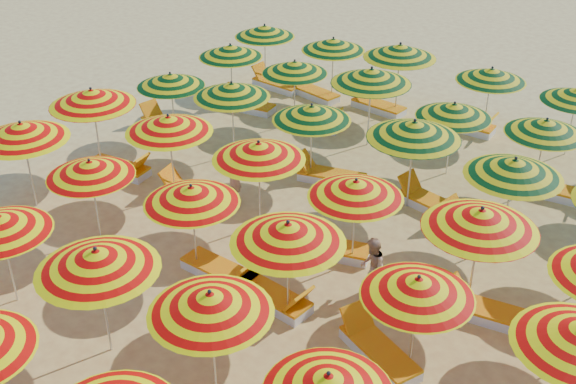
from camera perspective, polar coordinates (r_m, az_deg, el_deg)
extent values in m
plane|color=#F0D16A|center=(15.44, -1.04, -5.92)|extent=(120.00, 120.00, 0.00)
cylinder|color=silver|center=(14.98, -21.23, -5.05)|extent=(0.04, 0.04, 1.93)
cone|color=orange|center=(14.54, -21.83, -2.35)|extent=(2.23, 2.23, 0.37)
cylinder|color=silver|center=(13.17, -14.34, -8.52)|extent=(0.04, 0.04, 2.14)
cone|color=orange|center=(12.62, -14.87, -5.22)|extent=(2.44, 2.44, 0.41)
sphere|color=black|center=(12.49, -15.01, -4.34)|extent=(0.07, 0.07, 0.07)
cylinder|color=silver|center=(12.09, -5.94, -11.96)|extent=(0.04, 0.04, 2.04)
cone|color=orange|center=(11.52, -6.17, -8.70)|extent=(2.61, 2.61, 0.39)
sphere|color=black|center=(11.38, -6.23, -7.82)|extent=(0.07, 0.07, 0.07)
cone|color=orange|center=(10.35, 3.19, -14.93)|extent=(2.01, 2.01, 0.36)
sphere|color=black|center=(10.20, 3.23, -14.10)|extent=(0.06, 0.06, 0.06)
cylinder|color=silver|center=(18.06, -19.80, 1.88)|extent=(0.04, 0.04, 2.14)
cone|color=orange|center=(17.67, -20.31, 4.53)|extent=(2.83, 2.83, 0.41)
sphere|color=black|center=(17.58, -20.44, 5.21)|extent=(0.07, 0.07, 0.07)
cylinder|color=silver|center=(16.38, -14.98, -0.75)|extent=(0.04, 0.04, 1.91)
cone|color=orange|center=(15.98, -15.37, 1.79)|extent=(2.07, 2.07, 0.36)
sphere|color=black|center=(15.89, -15.47, 2.46)|extent=(0.06, 0.06, 0.06)
cylinder|color=silver|center=(14.94, -7.42, -3.03)|extent=(0.04, 0.04, 1.96)
cone|color=orange|center=(14.49, -7.64, -0.22)|extent=(2.25, 2.25, 0.37)
sphere|color=black|center=(14.38, -7.70, 0.52)|extent=(0.07, 0.07, 0.07)
cylinder|color=silver|center=(13.45, 0.00, -6.53)|extent=(0.04, 0.04, 2.13)
cone|color=orange|center=(12.91, 0.00, -3.25)|extent=(2.80, 2.80, 0.40)
sphere|color=black|center=(12.79, 0.00, -2.38)|extent=(0.07, 0.07, 0.07)
cylinder|color=silver|center=(12.65, 9.89, -10.40)|extent=(0.04, 0.04, 1.93)
cone|color=orange|center=(12.13, 10.23, -7.39)|extent=(2.21, 2.21, 0.37)
sphere|color=black|center=(12.00, 10.33, -6.59)|extent=(0.06, 0.06, 0.06)
cylinder|color=silver|center=(12.24, 21.42, -13.67)|extent=(0.04, 0.04, 2.07)
cylinder|color=silver|center=(19.32, -14.88, 4.66)|extent=(0.04, 0.04, 2.18)
cone|color=orange|center=(18.95, -15.25, 7.23)|extent=(2.88, 2.88, 0.42)
sphere|color=black|center=(18.86, -15.35, 7.90)|extent=(0.07, 0.07, 0.07)
cylinder|color=silver|center=(17.67, -9.17, 2.66)|extent=(0.04, 0.04, 2.09)
cone|color=orange|center=(17.28, -9.41, 5.31)|extent=(2.30, 2.30, 0.40)
sphere|color=black|center=(17.18, -9.48, 6.01)|extent=(0.07, 0.07, 0.07)
cylinder|color=silver|center=(16.24, -2.27, 0.42)|extent=(0.04, 0.04, 2.08)
cone|color=orange|center=(15.81, -2.33, 3.26)|extent=(2.18, 2.18, 0.40)
sphere|color=black|center=(15.71, -2.35, 4.00)|extent=(0.07, 0.07, 0.07)
cylinder|color=silver|center=(15.05, 5.23, -2.57)|extent=(0.04, 0.04, 1.98)
cone|color=orange|center=(14.60, 5.38, 0.26)|extent=(2.62, 2.62, 0.38)
sphere|color=black|center=(14.50, 5.42, 1.00)|extent=(0.07, 0.07, 0.07)
cylinder|color=silver|center=(14.19, 14.50, -5.30)|extent=(0.04, 0.04, 2.18)
cone|color=orange|center=(13.68, 15.00, -2.08)|extent=(2.51, 2.51, 0.41)
sphere|color=black|center=(13.55, 15.13, -1.22)|extent=(0.07, 0.07, 0.07)
cylinder|color=silver|center=(20.69, -9.08, 6.62)|extent=(0.04, 0.04, 1.90)
cone|color=#686D06|center=(20.38, -9.27, 8.73)|extent=(2.40, 2.40, 0.36)
sphere|color=black|center=(20.31, -9.32, 9.28)|extent=(0.06, 0.06, 0.06)
cylinder|color=silver|center=(19.50, -4.37, 5.63)|extent=(0.04, 0.04, 2.04)
cone|color=#686D06|center=(19.15, -4.48, 8.03)|extent=(2.65, 2.65, 0.39)
sphere|color=black|center=(19.07, -4.50, 8.65)|extent=(0.07, 0.07, 0.07)
cylinder|color=silver|center=(18.26, 1.84, 3.81)|extent=(0.04, 0.04, 1.98)
cone|color=#686D06|center=(17.90, 1.88, 6.27)|extent=(2.55, 2.55, 0.38)
sphere|color=black|center=(17.81, 1.89, 6.90)|extent=(0.07, 0.07, 0.07)
cylinder|color=silver|center=(17.20, 9.66, 2.00)|extent=(0.04, 0.04, 2.19)
cone|color=#686D06|center=(16.78, 9.94, 4.87)|extent=(2.64, 2.64, 0.42)
sphere|color=black|center=(16.68, 10.01, 5.61)|extent=(0.07, 0.07, 0.07)
cylinder|color=silver|center=(16.26, 16.97, -0.96)|extent=(0.04, 0.04, 2.09)
cone|color=#686D06|center=(15.83, 17.45, 1.84)|extent=(2.38, 2.38, 0.40)
sphere|color=black|center=(15.73, 17.58, 2.58)|extent=(0.07, 0.07, 0.07)
cylinder|color=silver|center=(22.57, -4.48, 9.02)|extent=(0.04, 0.04, 1.95)
cone|color=#686D06|center=(22.28, -4.57, 11.05)|extent=(2.37, 2.37, 0.37)
sphere|color=black|center=(22.21, -4.59, 11.58)|extent=(0.07, 0.07, 0.07)
cylinder|color=silver|center=(21.33, 0.52, 7.75)|extent=(0.04, 0.04, 1.91)
cone|color=#686D06|center=(21.02, 0.53, 9.83)|extent=(2.03, 2.03, 0.36)
sphere|color=black|center=(20.95, 0.53, 10.37)|extent=(0.06, 0.06, 0.06)
cylinder|color=silver|center=(20.11, 6.45, 6.56)|extent=(0.04, 0.04, 2.20)
cone|color=#686D06|center=(19.74, 6.60, 9.09)|extent=(2.77, 2.77, 0.42)
sphere|color=black|center=(19.66, 6.64, 9.75)|extent=(0.07, 0.07, 0.07)
cylinder|color=silver|center=(18.97, 12.70, 4.01)|extent=(0.04, 0.04, 1.92)
cone|color=#686D06|center=(18.63, 12.98, 6.31)|extent=(2.10, 2.10, 0.37)
sphere|color=black|center=(18.55, 13.05, 6.90)|extent=(0.06, 0.06, 0.06)
cylinder|color=silver|center=(18.67, 19.26, 2.56)|extent=(0.04, 0.04, 1.93)
cone|color=#686D06|center=(18.32, 19.70, 4.87)|extent=(2.46, 2.46, 0.37)
sphere|color=black|center=(18.24, 19.81, 5.47)|extent=(0.06, 0.06, 0.06)
cylinder|color=silver|center=(24.29, -1.83, 10.68)|extent=(0.04, 0.04, 1.97)
cone|color=#686D06|center=(24.02, -1.86, 12.60)|extent=(2.32, 2.32, 0.38)
sphere|color=black|center=(23.95, -1.87, 13.09)|extent=(0.07, 0.07, 0.07)
cylinder|color=silver|center=(23.05, 3.53, 9.55)|extent=(0.04, 0.04, 1.98)
cone|color=#686D06|center=(22.76, 3.60, 11.57)|extent=(2.28, 2.28, 0.38)
sphere|color=black|center=(22.69, 3.61, 12.09)|extent=(0.07, 0.07, 0.07)
cylinder|color=silver|center=(22.17, 8.65, 8.67)|extent=(0.04, 0.04, 2.17)
cone|color=#686D06|center=(21.85, 8.84, 10.95)|extent=(2.66, 2.66, 0.41)
sphere|color=black|center=(21.78, 8.89, 11.54)|extent=(0.07, 0.07, 0.07)
cylinder|color=silver|center=(21.42, 15.47, 6.81)|extent=(0.04, 0.04, 1.96)
cone|color=#686D06|center=(21.12, 15.78, 8.91)|extent=(2.37, 2.37, 0.37)
sphere|color=black|center=(21.04, 15.86, 9.45)|extent=(0.07, 0.07, 0.07)
cylinder|color=silver|center=(20.95, 21.48, 5.11)|extent=(0.04, 0.04, 1.89)
cube|color=white|center=(15.18, -5.44, -6.33)|extent=(1.73, 0.68, 0.20)
cube|color=orange|center=(15.10, -5.46, -5.93)|extent=(1.73, 0.68, 0.06)
cube|color=orange|center=(14.59, -3.44, -6.23)|extent=(0.40, 0.60, 0.48)
cube|color=white|center=(14.43, -1.32, -8.40)|extent=(1.76, 0.79, 0.20)
cube|color=orange|center=(14.35, -1.33, -8.00)|extent=(1.76, 0.79, 0.06)
cube|color=orange|center=(13.85, 0.84, -8.46)|extent=(0.43, 0.62, 0.48)
cube|color=white|center=(13.33, 7.24, -12.60)|extent=(1.79, 1.24, 0.20)
cube|color=orange|center=(13.24, 7.28, -12.19)|extent=(1.79, 1.24, 0.06)
cube|color=orange|center=(13.50, 5.49, -9.83)|extent=(0.57, 0.68, 0.48)
cube|color=white|center=(19.43, -13.22, 1.75)|extent=(1.75, 0.75, 0.20)
cube|color=orange|center=(19.37, -13.26, 2.09)|extent=(1.75, 0.75, 0.06)
cube|color=orange|center=(18.86, -11.70, 2.22)|extent=(0.42, 0.61, 0.48)
cube|color=white|center=(17.90, -7.28, -0.26)|extent=(1.78, 0.87, 0.20)
cube|color=orange|center=(17.83, -7.31, 0.10)|extent=(1.78, 0.87, 0.06)
cube|color=orange|center=(18.06, -9.27, 1.15)|extent=(0.46, 0.63, 0.48)
cube|color=white|center=(15.79, 3.41, -4.61)|extent=(1.79, 0.99, 0.20)
cube|color=orange|center=(15.72, 3.42, -4.22)|extent=(1.79, 0.99, 0.06)
cube|color=orange|center=(15.76, 1.00, -3.10)|extent=(0.50, 0.65, 0.48)
cube|color=white|center=(14.56, 15.85, -9.38)|extent=(1.76, 0.79, 0.20)
cube|color=orange|center=(14.48, 15.92, -8.98)|extent=(1.76, 0.79, 0.06)
cube|color=orange|center=(14.43, 13.33, -7.62)|extent=(0.44, 0.62, 0.48)
cube|color=white|center=(21.54, -9.58, 5.07)|extent=(1.78, 0.87, 0.20)
cube|color=orange|center=(21.49, -9.61, 5.39)|extent=(1.78, 0.87, 0.06)
cube|color=orange|center=(21.92, -10.78, 6.42)|extent=(0.46, 0.64, 0.48)
cube|color=white|center=(18.54, 3.49, 1.11)|extent=(1.79, 0.96, 0.20)
cube|color=orange|center=(18.48, 3.50, 1.46)|extent=(1.79, 0.96, 0.06)
cube|color=orange|center=(18.56, 1.46, 2.41)|extent=(0.49, 0.65, 0.48)
cube|color=white|center=(17.67, 11.28, -1.06)|extent=(1.79, 0.94, 0.20)
cube|color=orange|center=(17.61, 11.32, -0.70)|extent=(1.79, 0.94, 0.06)
cube|color=orange|center=(17.84, 9.60, 0.74)|extent=(0.48, 0.65, 0.48)
cube|color=white|center=(16.89, 14.77, -3.14)|extent=(1.78, 0.88, 0.20)
cube|color=orange|center=(16.82, 14.83, -2.77)|extent=(1.78, 0.88, 0.06)
cube|color=orange|center=(16.98, 12.92, -1.27)|extent=(0.46, 0.64, 0.48)
cube|color=white|center=(22.63, -3.20, 6.73)|extent=(1.75, 0.76, 0.20)
cube|color=orange|center=(22.58, -3.21, 7.03)|extent=(1.75, 0.76, 0.06)
cube|color=orange|center=(22.84, -4.75, 7.85)|extent=(0.42, 0.62, 0.48)
cube|color=white|center=(21.49, 1.91, 5.43)|extent=(1.76, 0.79, 0.20)
cube|color=orange|center=(21.43, 1.91, 5.74)|extent=(1.76, 0.79, 0.06)
cube|color=orange|center=(21.09, 3.66, 5.92)|extent=(0.43, 0.62, 0.48)
cube|color=white|center=(19.03, 20.45, -0.11)|extent=(1.74, 0.70, 0.20)
cube|color=orange|center=(18.97, 20.52, 0.23)|extent=(1.74, 0.70, 0.06)
cube|color=white|center=(24.22, -0.88, 8.39)|extent=(1.75, 0.73, 0.20)
cube|color=orange|center=(24.17, -0.88, 8.68)|extent=(1.75, 0.73, 0.06)
cube|color=orange|center=(24.51, -2.16, 9.53)|extent=(0.42, 0.61, 0.48)
cube|color=white|center=(23.54, 2.15, 7.71)|extent=(1.79, 0.94, 0.20)
cube|color=orange|center=(23.49, 2.15, 8.01)|extent=(1.79, 0.94, 0.06)
cube|color=orange|center=(23.87, 0.95, 8.96)|extent=(0.48, 0.65, 0.48)
cube|color=white|center=(22.72, 7.16, 6.63)|extent=(1.76, 0.79, 0.20)
cube|color=orange|center=(22.67, 7.18, 6.93)|extent=(1.76, 0.79, 0.06)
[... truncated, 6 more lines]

